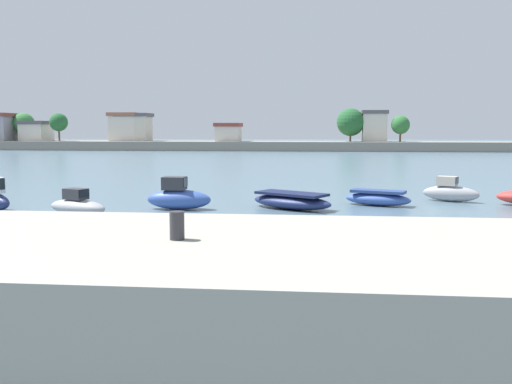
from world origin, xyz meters
TOP-DOWN VIEW (x-y plane):
  - mooring_bollard at (10.79, -8.42)m, footprint 0.32×0.32m
  - moored_boat_2 at (1.73, 7.30)m, footprint 3.79×2.58m
  - moored_boat_3 at (6.40, 9.77)m, footprint 3.60×1.55m
  - moored_boat_4 at (12.54, 10.55)m, footprint 5.18×4.18m
  - moored_boat_5 at (17.41, 12.39)m, footprint 4.00×2.58m
  - moored_boat_6 at (21.96, 14.68)m, footprint 3.41×2.39m
  - mooring_buoy_0 at (13.35, 14.28)m, footprint 0.41×0.41m
  - distant_shoreline at (-6.11, 91.04)m, footprint 129.81×10.00m

SIDE VIEW (x-z plane):
  - mooring_buoy_0 at x=13.35m, z-range 0.00..0.41m
  - moored_boat_5 at x=17.41m, z-range -0.02..0.87m
  - moored_boat_4 at x=12.54m, z-range -0.02..0.89m
  - moored_boat_2 at x=1.73m, z-range -0.20..1.16m
  - moored_boat_6 at x=21.96m, z-range -0.18..1.34m
  - moored_boat_3 at x=6.40m, z-range -0.23..1.55m
  - distant_shoreline at x=-6.11m, z-range -1.90..6.28m
  - mooring_bollard at x=10.79m, z-range 2.03..2.65m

